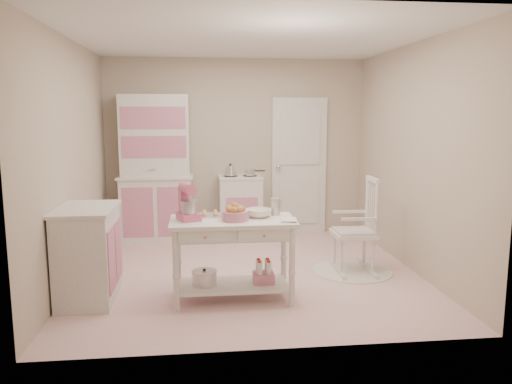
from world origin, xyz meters
TOP-DOWN VIEW (x-y plane):
  - room_shell at (0.00, 0.00)m, footprint 3.84×3.84m
  - door at (0.95, 1.87)m, footprint 0.82×0.05m
  - hutch at (-1.16, 1.66)m, footprint 1.06×0.50m
  - stove at (0.04, 1.61)m, footprint 0.62×0.57m
  - base_cabinet at (-1.63, -0.66)m, footprint 0.54×0.84m
  - lace_rug at (1.20, -0.08)m, footprint 0.92×0.92m
  - rocking_chair at (1.20, -0.08)m, footprint 0.51×0.74m
  - work_table at (-0.23, -0.80)m, footprint 1.20×0.60m
  - stand_mixer at (-0.65, -0.78)m, footprint 0.29×0.33m
  - cookie_tray at (-0.38, -0.62)m, footprint 0.34×0.24m
  - bread_basket at (-0.21, -0.85)m, footprint 0.25×0.25m
  - mixing_bowl at (0.03, -0.72)m, footprint 0.25×0.25m
  - metal_pitcher at (0.21, -0.64)m, footprint 0.10×0.10m
  - recipe_book at (0.22, -0.92)m, footprint 0.17×0.22m

SIDE VIEW (x-z plane):
  - lace_rug at x=1.20m, z-range 0.00..0.01m
  - work_table at x=-0.23m, z-range 0.00..0.80m
  - stove at x=0.04m, z-range 0.00..0.92m
  - base_cabinet at x=-1.63m, z-range 0.00..0.92m
  - rocking_chair at x=1.20m, z-range 0.00..1.10m
  - cookie_tray at x=-0.38m, z-range 0.80..0.82m
  - recipe_book at x=0.22m, z-range 0.80..0.82m
  - mixing_bowl at x=0.03m, z-range 0.80..0.88m
  - bread_basket at x=-0.21m, z-range 0.80..0.89m
  - metal_pitcher at x=0.21m, z-range 0.80..0.97m
  - stand_mixer at x=-0.65m, z-range 0.80..1.14m
  - door at x=0.95m, z-range 0.00..2.04m
  - hutch at x=-1.16m, z-range 0.00..2.08m
  - room_shell at x=0.00m, z-range 0.34..2.96m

